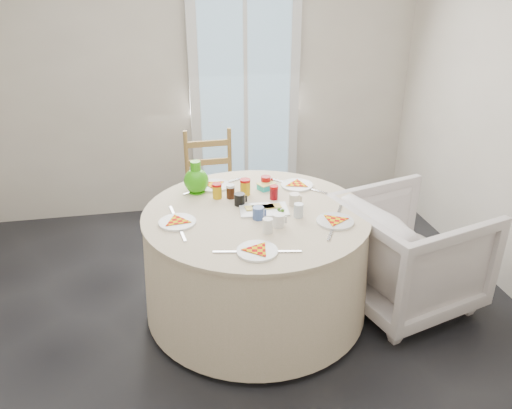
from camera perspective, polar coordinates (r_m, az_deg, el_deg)
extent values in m
plane|color=black|center=(3.33, -2.15, -14.75)|extent=(4.00, 4.00, 0.00)
cube|color=#BCB5A3|center=(4.61, -6.49, 14.66)|extent=(4.00, 0.02, 2.60)
cube|color=silver|center=(4.67, -1.28, 11.79)|extent=(1.00, 0.08, 2.10)
cylinder|color=beige|center=(3.34, 0.00, -6.61)|extent=(1.48, 1.48, 0.75)
imported|color=silver|center=(3.57, 16.95, -5.30)|extent=(0.98, 1.02, 0.86)
cube|color=#18B1B2|center=(3.47, 1.20, 2.31)|extent=(0.14, 0.12, 0.05)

